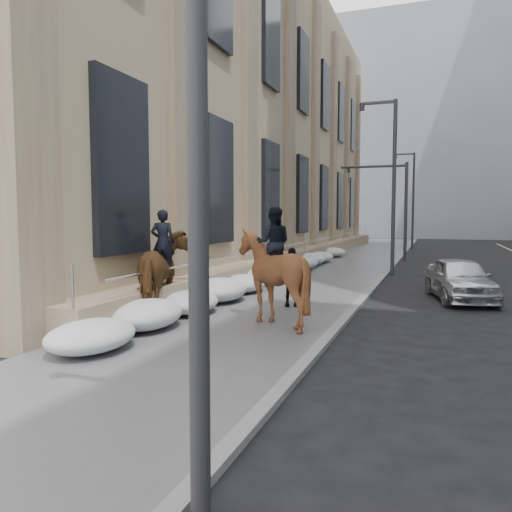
{
  "coord_description": "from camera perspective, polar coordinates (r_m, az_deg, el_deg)",
  "views": [
    {
      "loc": [
        4.78,
        -9.78,
        2.7
      ],
      "look_at": [
        0.46,
        2.16,
        1.7
      ],
      "focal_mm": 35.0,
      "sensor_mm": 36.0,
      "label": 1
    }
  ],
  "objects": [
    {
      "name": "streetlight_far",
      "position": [
        43.86,
        17.33,
        6.77
      ],
      "size": [
        1.71,
        0.24,
        8.0
      ],
      "color": "#2D2D30",
      "rests_on": "ground"
    },
    {
      "name": "limestone_building",
      "position": [
        31.99,
        1.26,
        15.69
      ],
      "size": [
        6.1,
        44.0,
        18.0
      ],
      "color": "tan",
      "rests_on": "ground"
    },
    {
      "name": "car_silver",
      "position": [
        17.42,
        22.25,
        -2.43
      ],
      "size": [
        2.47,
        4.35,
        1.4
      ],
      "primitive_type": "imported",
      "rotation": [
        0.0,
        0.0,
        0.21
      ],
      "color": "#B9BBC2",
      "rests_on": "ground"
    },
    {
      "name": "sidewalk",
      "position": [
        20.52,
        6.25,
        -2.91
      ],
      "size": [
        5.0,
        80.0,
        0.12
      ],
      "primitive_type": "cube",
      "color": "#555557",
      "rests_on": "ground"
    },
    {
      "name": "mounted_horse_right",
      "position": [
        11.95,
        1.84,
        -1.95
      ],
      "size": [
        2.32,
        2.49,
        2.81
      ],
      "rotation": [
        0.0,
        0.0,
        3.38
      ],
      "color": "#4C2A15",
      "rests_on": "sidewalk"
    },
    {
      "name": "curb",
      "position": [
        20.07,
        13.55,
        -3.18
      ],
      "size": [
        0.24,
        80.0,
        0.12
      ],
      "primitive_type": "cube",
      "color": "slate",
      "rests_on": "ground"
    },
    {
      "name": "snow_bank",
      "position": [
        19.06,
        0.76,
        -2.21
      ],
      "size": [
        1.7,
        18.1,
        0.76
      ],
      "color": "silver",
      "rests_on": "sidewalk"
    },
    {
      "name": "mounted_horse_left",
      "position": [
        13.13,
        -10.22,
        -1.76
      ],
      "size": [
        2.03,
        2.9,
        2.77
      ],
      "rotation": [
        0.0,
        0.0,
        3.49
      ],
      "color": "#442A14",
      "rests_on": "sidewalk"
    },
    {
      "name": "bg_building_far",
      "position": [
        82.8,
        12.51,
        9.47
      ],
      "size": [
        24.0,
        12.0,
        20.0
      ],
      "primitive_type": "cube",
      "color": "gray",
      "rests_on": "ground"
    },
    {
      "name": "ground",
      "position": [
        11.21,
        -6.08,
        -9.46
      ],
      "size": [
        140.0,
        140.0,
        0.0
      ],
      "primitive_type": "plane",
      "color": "black",
      "rests_on": "ground"
    },
    {
      "name": "bg_building_mid",
      "position": [
        70.69,
        19.55,
        13.46
      ],
      "size": [
        30.0,
        12.0,
        28.0
      ],
      "primitive_type": "cube",
      "color": "slate",
      "rests_on": "ground"
    },
    {
      "name": "streetlight_mid",
      "position": [
        23.94,
        15.12,
        8.86
      ],
      "size": [
        1.71,
        0.24,
        8.0
      ],
      "color": "#2D2D30",
      "rests_on": "ground"
    },
    {
      "name": "traffic_signal",
      "position": [
        31.92,
        15.11,
        6.7
      ],
      "size": [
        4.1,
        0.22,
        6.0
      ],
      "color": "#2D2D30",
      "rests_on": "ground"
    },
    {
      "name": "pedestrian",
      "position": [
        14.42,
        4.05,
        -2.41
      ],
      "size": [
        1.06,
        0.66,
        1.69
      ],
      "primitive_type": "imported",
      "rotation": [
        0.0,
        0.0,
        0.26
      ],
      "color": "black",
      "rests_on": "sidewalk"
    }
  ]
}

